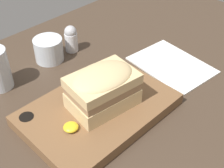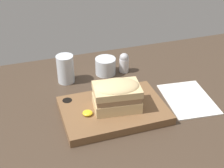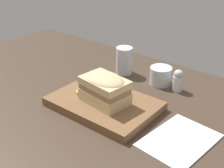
{
  "view_description": "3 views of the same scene",
  "coord_description": "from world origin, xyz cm",
  "px_view_note": "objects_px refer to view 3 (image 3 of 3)",
  "views": [
    {
      "loc": [
        -29.92,
        -30.92,
        49.51
      ],
      "look_at": [
        4.17,
        3.15,
        10.29
      ],
      "focal_mm": 50.0,
      "sensor_mm": 36.0,
      "label": 1
    },
    {
      "loc": [
        -22.2,
        -67.12,
        60.63
      ],
      "look_at": [
        2.67,
        8.4,
        10.73
      ],
      "focal_mm": 50.0,
      "sensor_mm": 36.0,
      "label": 2
    },
    {
      "loc": [
        54.49,
        -56.33,
        51.63
      ],
      "look_at": [
        3.67,
        7.03,
        9.77
      ],
      "focal_mm": 50.0,
      "sensor_mm": 36.0,
      "label": 3
    }
  ],
  "objects_px": {
    "serving_board": "(104,104)",
    "salt_shaker": "(178,80)",
    "water_glass": "(124,62)",
    "napkin": "(179,140)",
    "sandwich": "(105,87)",
    "wine_glass": "(161,76)"
  },
  "relations": [
    {
      "from": "wine_glass",
      "to": "napkin",
      "type": "bearing_deg",
      "value": -50.27
    },
    {
      "from": "serving_board",
      "to": "sandwich",
      "type": "xyz_separation_m",
      "value": [
        0.01,
        -0.01,
        0.06
      ]
    },
    {
      "from": "sandwich",
      "to": "water_glass",
      "type": "distance_m",
      "value": 0.26
    },
    {
      "from": "sandwich",
      "to": "napkin",
      "type": "distance_m",
      "value": 0.26
    },
    {
      "from": "sandwich",
      "to": "napkin",
      "type": "xyz_separation_m",
      "value": [
        0.25,
        0.0,
        -0.07
      ]
    },
    {
      "from": "water_glass",
      "to": "sandwich",
      "type": "bearing_deg",
      "value": -65.78
    },
    {
      "from": "serving_board",
      "to": "napkin",
      "type": "bearing_deg",
      "value": -1.15
    },
    {
      "from": "water_glass",
      "to": "napkin",
      "type": "xyz_separation_m",
      "value": [
        0.36,
        -0.24,
        -0.04
      ]
    },
    {
      "from": "sandwich",
      "to": "water_glass",
      "type": "height_order",
      "value": "sandwich"
    },
    {
      "from": "serving_board",
      "to": "wine_glass",
      "type": "bearing_deg",
      "value": 78.11
    },
    {
      "from": "serving_board",
      "to": "water_glass",
      "type": "bearing_deg",
      "value": 112.91
    },
    {
      "from": "water_glass",
      "to": "wine_glass",
      "type": "distance_m",
      "value": 0.15
    },
    {
      "from": "salt_shaker",
      "to": "water_glass",
      "type": "bearing_deg",
      "value": -179.48
    },
    {
      "from": "serving_board",
      "to": "water_glass",
      "type": "height_order",
      "value": "water_glass"
    },
    {
      "from": "napkin",
      "to": "salt_shaker",
      "type": "bearing_deg",
      "value": 119.52
    },
    {
      "from": "serving_board",
      "to": "salt_shaker",
      "type": "bearing_deg",
      "value": 62.79
    },
    {
      "from": "serving_board",
      "to": "wine_glass",
      "type": "distance_m",
      "value": 0.25
    },
    {
      "from": "napkin",
      "to": "salt_shaker",
      "type": "relative_size",
      "value": 2.82
    },
    {
      "from": "water_glass",
      "to": "wine_glass",
      "type": "relative_size",
      "value": 1.33
    },
    {
      "from": "water_glass",
      "to": "napkin",
      "type": "relative_size",
      "value": 0.47
    },
    {
      "from": "water_glass",
      "to": "napkin",
      "type": "height_order",
      "value": "water_glass"
    },
    {
      "from": "water_glass",
      "to": "wine_glass",
      "type": "height_order",
      "value": "water_glass"
    }
  ]
}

